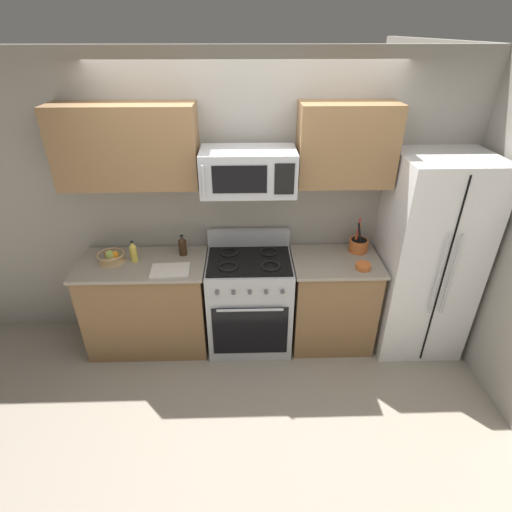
{
  "coord_description": "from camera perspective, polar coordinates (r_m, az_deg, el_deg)",
  "views": [
    {
      "loc": [
        -0.03,
        -2.37,
        2.71
      ],
      "look_at": [
        0.06,
        0.55,
        1.03
      ],
      "focal_mm": 27.99,
      "sensor_mm": 36.0,
      "label": 1
    }
  ],
  "objects": [
    {
      "name": "counter_left",
      "position": [
        3.9,
        -15.19,
        -6.66
      ],
      "size": [
        1.13,
        0.6,
        0.91
      ],
      "color": "olive",
      "rests_on": "ground"
    },
    {
      "name": "refrigerator",
      "position": [
        3.86,
        23.12,
        -0.29
      ],
      "size": [
        0.77,
        0.71,
        1.85
      ],
      "color": "silver",
      "rests_on": "ground"
    },
    {
      "name": "upper_cabinets_right",
      "position": [
        3.39,
        12.75,
        15.25
      ],
      "size": [
        0.77,
        0.34,
        0.64
      ],
      "color": "olive"
    },
    {
      "name": "upper_cabinets_left",
      "position": [
        3.42,
        -18.02,
        14.68
      ],
      "size": [
        1.12,
        0.34,
        0.64
      ],
      "color": "olive"
    },
    {
      "name": "fruit_basket",
      "position": [
        3.73,
        -20.01,
        -0.09
      ],
      "size": [
        0.24,
        0.24,
        0.11
      ],
      "color": "tan",
      "rests_on": "counter_left"
    },
    {
      "name": "utensil_crock",
      "position": [
        3.78,
        14.42,
        1.59
      ],
      "size": [
        0.17,
        0.17,
        0.32
      ],
      "color": "#D1662D",
      "rests_on": "counter_right"
    },
    {
      "name": "wall_back",
      "position": [
        3.69,
        -1.11,
        7.42
      ],
      "size": [
        8.0,
        0.1,
        2.6
      ],
      "primitive_type": "cube",
      "color": "#9E998E",
      "rests_on": "ground"
    },
    {
      "name": "bottle_soy",
      "position": [
        3.65,
        -10.46,
        1.43
      ],
      "size": [
        0.07,
        0.07,
        0.2
      ],
      "color": "#382314",
      "rests_on": "counter_left"
    },
    {
      "name": "cutting_board",
      "position": [
        3.46,
        -12.16,
        -2.03
      ],
      "size": [
        0.34,
        0.25,
        0.02
      ],
      "primitive_type": "cube",
      "rotation": [
        0.0,
        0.0,
        0.05
      ],
      "color": "silver",
      "rests_on": "counter_left"
    },
    {
      "name": "bottle_oil",
      "position": [
        3.65,
        -17.11,
        0.53
      ],
      "size": [
        0.06,
        0.06,
        0.2
      ],
      "color": "gold",
      "rests_on": "counter_left"
    },
    {
      "name": "ground_plane",
      "position": [
        3.6,
        -0.7,
        -18.88
      ],
      "size": [
        16.0,
        16.0,
        0.0
      ],
      "primitive_type": "plane",
      "color": "gray"
    },
    {
      "name": "prep_bowl",
      "position": [
        3.53,
        15.07,
        -1.41
      ],
      "size": [
        0.13,
        0.13,
        0.05
      ],
      "color": "#D1662D",
      "rests_on": "counter_right"
    },
    {
      "name": "counter_right",
      "position": [
        3.87,
        10.8,
        -6.34
      ],
      "size": [
        0.78,
        0.6,
        0.91
      ],
      "color": "olive",
      "rests_on": "ground"
    },
    {
      "name": "range_oven",
      "position": [
        3.78,
        -0.93,
        -6.42
      ],
      "size": [
        0.76,
        0.64,
        1.09
      ],
      "color": "#B2B5BA",
      "rests_on": "ground"
    },
    {
      "name": "microwave",
      "position": [
        3.22,
        -1.12,
        12.04
      ],
      "size": [
        0.75,
        0.44,
        0.34
      ],
      "color": "#B2B5BA"
    }
  ]
}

